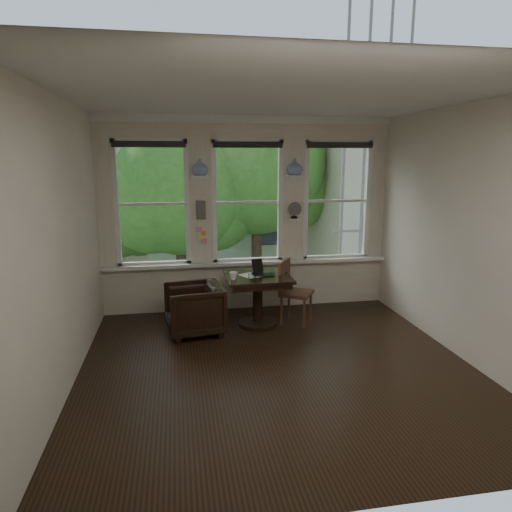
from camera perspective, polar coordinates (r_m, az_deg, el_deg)
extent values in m
plane|color=black|center=(5.45, 2.72, -13.69)|extent=(4.50, 4.50, 0.00)
plane|color=silver|center=(4.94, 3.08, 19.40)|extent=(4.50, 4.50, 0.00)
plane|color=silver|center=(7.17, -1.09, 5.15)|extent=(4.50, 0.00, 4.50)
plane|color=silver|center=(2.89, 12.79, -5.78)|extent=(4.50, 0.00, 4.50)
plane|color=silver|center=(5.00, -23.16, 1.08)|extent=(0.00, 4.50, 4.50)
plane|color=silver|center=(5.90, 24.75, 2.50)|extent=(0.00, 4.50, 4.50)
cube|color=white|center=(6.95, -6.98, 9.80)|extent=(0.26, 0.16, 0.03)
cube|color=white|center=(7.17, 4.84, 9.92)|extent=(0.26, 0.16, 0.03)
cube|color=#59544F|center=(7.02, -6.89, 5.73)|extent=(0.14, 0.06, 0.28)
imported|color=white|center=(6.94, -7.01, 10.95)|extent=(0.24, 0.24, 0.25)
imported|color=white|center=(7.17, 4.86, 11.03)|extent=(0.24, 0.24, 0.25)
imported|color=black|center=(6.35, -7.73, -6.61)|extent=(0.85, 0.83, 0.69)
cube|color=maroon|center=(6.31, -7.76, -5.71)|extent=(0.45, 0.45, 0.06)
imported|color=black|center=(6.39, 1.00, -2.46)|extent=(0.33, 0.21, 0.03)
imported|color=white|center=(6.23, -2.84, -2.50)|extent=(0.13, 0.13, 0.10)
imported|color=white|center=(6.20, -0.49, -2.61)|extent=(0.14, 0.14, 0.09)
cube|color=black|center=(6.50, 0.18, -1.33)|extent=(0.18, 0.12, 0.22)
cube|color=silver|center=(6.43, -0.73, -2.45)|extent=(0.33, 0.37, 0.00)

